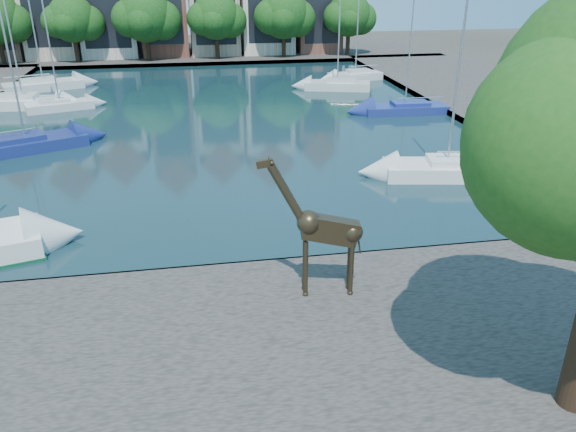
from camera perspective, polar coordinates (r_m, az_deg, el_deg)
name	(u,v)px	position (r m, az deg, el deg)	size (l,w,h in m)	color
ground	(246,272)	(21.76, -4.29, -5.72)	(160.00, 160.00, 0.00)	#38332B
water_basin	(213,118)	(44.16, -7.63, 9.89)	(38.00, 50.00, 0.08)	black
near_quay	(273,392)	(15.94, -1.53, -17.43)	(50.00, 14.00, 0.50)	#4D4743
far_quay	(200,54)	(75.55, -8.96, 15.92)	(60.00, 16.00, 0.50)	#4D4743
right_quay	(513,102)	(51.51, 21.86, 10.69)	(14.00, 52.00, 0.50)	#4D4743
far_tree_west	(73,20)	(70.59, -21.01, 18.08)	(6.76, 5.20, 7.36)	#332114
far_tree_mid_west	(146,17)	(69.63, -14.22, 19.00)	(7.80, 6.00, 8.00)	#332114
far_tree_mid_east	(217,17)	(69.62, -7.26, 19.37)	(7.02, 5.40, 7.52)	#332114
far_tree_east	(285,15)	(70.50, -0.36, 19.70)	(7.54, 5.80, 7.84)	#332114
far_tree_far_east	(350,16)	(72.27, 6.28, 19.55)	(6.76, 5.20, 7.36)	#332114
giraffe_statue	(322,229)	(18.46, 3.52, -1.35)	(3.40, 0.77, 4.85)	#312718
sailboat_left_b	(26,142)	(39.14, -25.09, 6.83)	(7.53, 5.26, 10.46)	navy
sailboat_left_c	(23,101)	(51.26, -25.29, 10.56)	(7.13, 3.07, 11.34)	silver
sailboat_left_d	(59,104)	(49.45, -22.20, 10.50)	(5.45, 3.37, 8.32)	silver
sailboat_left_e	(43,83)	(58.30, -23.60, 12.24)	(7.36, 4.80, 10.13)	silver
sailboat_right_a	(447,166)	(32.09, 15.86, 4.88)	(7.11, 3.55, 12.60)	silver
sailboat_right_b	(405,107)	(45.91, 11.79, 10.82)	(6.64, 2.54, 11.03)	navy
sailboat_right_c	(337,83)	(53.89, 5.03, 13.27)	(6.33, 3.66, 10.11)	silver
sailboat_right_d	(355,74)	(58.78, 6.85, 14.11)	(5.55, 2.61, 9.34)	silver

